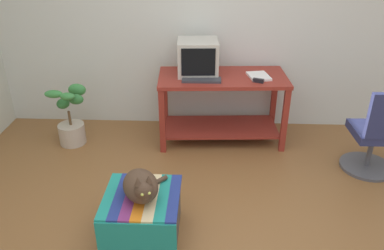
{
  "coord_description": "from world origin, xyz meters",
  "views": [
    {
      "loc": [
        0.07,
        -2.3,
        2.18
      ],
      "look_at": [
        -0.06,
        0.85,
        0.55
      ],
      "focal_mm": 36.23,
      "sensor_mm": 36.0,
      "label": 1
    }
  ],
  "objects_px": {
    "desk": "(222,97)",
    "keyboard": "(201,80)",
    "ottoman_with_blanket": "(143,215)",
    "cat": "(141,186)",
    "tv_monitor": "(198,58)",
    "stapler": "(258,81)",
    "office_chair": "(377,137)",
    "book": "(259,76)",
    "potted_plant": "(71,122)"
  },
  "relations": [
    {
      "from": "stapler",
      "to": "ottoman_with_blanket",
      "type": "bearing_deg",
      "value": 164.59
    },
    {
      "from": "ottoman_with_blanket",
      "to": "stapler",
      "type": "relative_size",
      "value": 5.31
    },
    {
      "from": "tv_monitor",
      "to": "stapler",
      "type": "xyz_separation_m",
      "value": [
        0.63,
        -0.24,
        -0.16
      ]
    },
    {
      "from": "cat",
      "to": "stapler",
      "type": "xyz_separation_m",
      "value": [
        0.99,
        1.43,
        0.3
      ]
    },
    {
      "from": "keyboard",
      "to": "book",
      "type": "distance_m",
      "value": 0.61
    },
    {
      "from": "tv_monitor",
      "to": "ottoman_with_blanket",
      "type": "bearing_deg",
      "value": -106.09
    },
    {
      "from": "tv_monitor",
      "to": "keyboard",
      "type": "height_order",
      "value": "tv_monitor"
    },
    {
      "from": "desk",
      "to": "keyboard",
      "type": "height_order",
      "value": "keyboard"
    },
    {
      "from": "book",
      "to": "cat",
      "type": "distance_m",
      "value": 1.89
    },
    {
      "from": "book",
      "to": "potted_plant",
      "type": "distance_m",
      "value": 2.1
    },
    {
      "from": "desk",
      "to": "keyboard",
      "type": "relative_size",
      "value": 3.49
    },
    {
      "from": "tv_monitor",
      "to": "keyboard",
      "type": "xyz_separation_m",
      "value": [
        0.05,
        -0.22,
        -0.17
      ]
    },
    {
      "from": "keyboard",
      "to": "stapler",
      "type": "relative_size",
      "value": 3.64
    },
    {
      "from": "cat",
      "to": "keyboard",
      "type": "bearing_deg",
      "value": 53.28
    },
    {
      "from": "book",
      "to": "office_chair",
      "type": "distance_m",
      "value": 1.29
    },
    {
      "from": "tv_monitor",
      "to": "office_chair",
      "type": "distance_m",
      "value": 1.93
    },
    {
      "from": "office_chair",
      "to": "keyboard",
      "type": "bearing_deg",
      "value": -16.31
    },
    {
      "from": "keyboard",
      "to": "book",
      "type": "xyz_separation_m",
      "value": [
        0.6,
        0.13,
        0.0
      ]
    },
    {
      "from": "cat",
      "to": "potted_plant",
      "type": "distance_m",
      "value": 1.78
    },
    {
      "from": "cat",
      "to": "potted_plant",
      "type": "bearing_deg",
      "value": 104.53
    },
    {
      "from": "cat",
      "to": "office_chair",
      "type": "xyz_separation_m",
      "value": [
        2.09,
        1.0,
        -0.09
      ]
    },
    {
      "from": "book",
      "to": "potted_plant",
      "type": "xyz_separation_m",
      "value": [
        -2.03,
        -0.14,
        -0.51
      ]
    },
    {
      "from": "cat",
      "to": "office_chair",
      "type": "height_order",
      "value": "office_chair"
    },
    {
      "from": "cat",
      "to": "potted_plant",
      "type": "height_order",
      "value": "potted_plant"
    },
    {
      "from": "ottoman_with_blanket",
      "to": "office_chair",
      "type": "distance_m",
      "value": 2.33
    },
    {
      "from": "office_chair",
      "to": "potted_plant",
      "type": "bearing_deg",
      "value": -9.41
    },
    {
      "from": "office_chair",
      "to": "stapler",
      "type": "distance_m",
      "value": 1.25
    },
    {
      "from": "ottoman_with_blanket",
      "to": "office_chair",
      "type": "height_order",
      "value": "office_chair"
    },
    {
      "from": "book",
      "to": "ottoman_with_blanket",
      "type": "distance_m",
      "value": 1.95
    },
    {
      "from": "potted_plant",
      "to": "office_chair",
      "type": "relative_size",
      "value": 0.74
    },
    {
      "from": "desk",
      "to": "cat",
      "type": "xyz_separation_m",
      "value": [
        -0.63,
        -1.6,
        -0.04
      ]
    },
    {
      "from": "desk",
      "to": "ottoman_with_blanket",
      "type": "bearing_deg",
      "value": -115.42
    },
    {
      "from": "book",
      "to": "potted_plant",
      "type": "bearing_deg",
      "value": 171.68
    },
    {
      "from": "desk",
      "to": "book",
      "type": "xyz_separation_m",
      "value": [
        0.38,
        -0.03,
        0.25
      ]
    },
    {
      "from": "tv_monitor",
      "to": "office_chair",
      "type": "bearing_deg",
      "value": -24.47
    },
    {
      "from": "cat",
      "to": "office_chair",
      "type": "distance_m",
      "value": 2.32
    },
    {
      "from": "cat",
      "to": "tv_monitor",
      "type": "bearing_deg",
      "value": 56.8
    },
    {
      "from": "book",
      "to": "office_chair",
      "type": "xyz_separation_m",
      "value": [
        1.08,
        -0.58,
        -0.38
      ]
    },
    {
      "from": "desk",
      "to": "stapler",
      "type": "distance_m",
      "value": 0.48
    },
    {
      "from": "desk",
      "to": "tv_monitor",
      "type": "bearing_deg",
      "value": 163.49
    },
    {
      "from": "desk",
      "to": "cat",
      "type": "relative_size",
      "value": 3.06
    },
    {
      "from": "tv_monitor",
      "to": "cat",
      "type": "height_order",
      "value": "tv_monitor"
    },
    {
      "from": "keyboard",
      "to": "ottoman_with_blanket",
      "type": "relative_size",
      "value": 0.68
    },
    {
      "from": "stapler",
      "to": "keyboard",
      "type": "bearing_deg",
      "value": 108.19
    },
    {
      "from": "book",
      "to": "stapler",
      "type": "relative_size",
      "value": 2.4
    },
    {
      "from": "ottoman_with_blanket",
      "to": "cat",
      "type": "bearing_deg",
      "value": -68.95
    },
    {
      "from": "book",
      "to": "office_chair",
      "type": "relative_size",
      "value": 0.3
    },
    {
      "from": "potted_plant",
      "to": "stapler",
      "type": "bearing_deg",
      "value": -0.22
    },
    {
      "from": "keyboard",
      "to": "cat",
      "type": "bearing_deg",
      "value": -105.79
    },
    {
      "from": "tv_monitor",
      "to": "cat",
      "type": "xyz_separation_m",
      "value": [
        -0.36,
        -1.67,
        -0.46
      ]
    }
  ]
}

